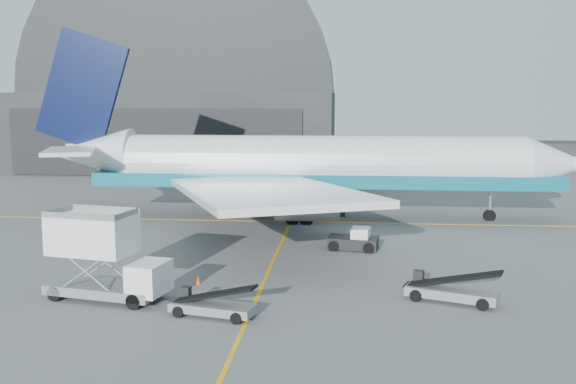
# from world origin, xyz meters

# --- Properties ---
(ground) EXTENTS (200.00, 200.00, 0.00)m
(ground) POSITION_xyz_m (0.00, 0.00, 0.00)
(ground) COLOR #565659
(ground) RESTS_ON ground
(taxi_lines) EXTENTS (80.00, 42.12, 0.02)m
(taxi_lines) POSITION_xyz_m (0.00, 12.67, 0.01)
(taxi_lines) COLOR gold
(taxi_lines) RESTS_ON ground
(hangar) EXTENTS (50.00, 28.30, 28.00)m
(hangar) POSITION_xyz_m (-22.00, 64.95, 9.54)
(hangar) COLOR black
(hangar) RESTS_ON ground
(distant_bldg_a) EXTENTS (14.00, 8.00, 4.00)m
(distant_bldg_a) POSITION_xyz_m (38.00, 72.00, 0.00)
(distant_bldg_a) COLOR black
(distant_bldg_a) RESTS_ON ground
(airliner) EXTENTS (51.21, 49.66, 17.97)m
(airliner) POSITION_xyz_m (0.84, 22.15, 5.03)
(airliner) COLOR white
(airliner) RESTS_ON ground
(catering_truck) EXTENTS (7.31, 3.92, 4.77)m
(catering_truck) POSITION_xyz_m (-8.58, -3.60, 2.41)
(catering_truck) COLOR slate
(catering_truck) RESTS_ON ground
(pushback_tug) EXTENTS (3.96, 2.69, 1.70)m
(pushback_tug) POSITION_xyz_m (5.68, 9.67, 0.64)
(pushback_tug) COLOR black
(pushback_tug) RESTS_ON ground
(belt_loader_a) EXTENTS (4.84, 2.47, 1.81)m
(belt_loader_a) POSITION_xyz_m (-1.92, -5.92, 0.56)
(belt_loader_a) COLOR slate
(belt_loader_a) RESTS_ON ground
(belt_loader_b) EXTENTS (5.36, 3.33, 2.02)m
(belt_loader_b) POSITION_xyz_m (10.85, -2.38, 0.62)
(belt_loader_b) COLOR slate
(belt_loader_b) RESTS_ON ground
(traffic_cone) EXTENTS (0.35, 0.35, 0.51)m
(traffic_cone) POSITION_xyz_m (-3.98, -0.28, 0.24)
(traffic_cone) COLOR #FE5508
(traffic_cone) RESTS_ON ground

